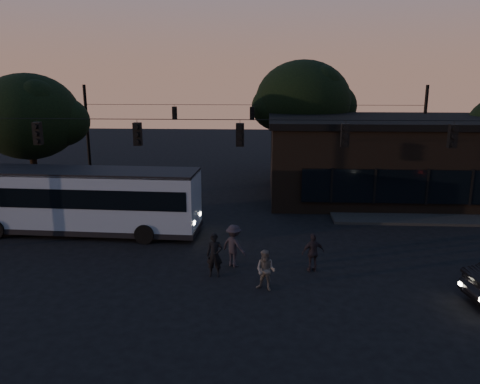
# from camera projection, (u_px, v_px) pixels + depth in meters

# --- Properties ---
(ground) EXTENTS (120.00, 120.00, 0.00)m
(ground) POSITION_uv_depth(u_px,v_px,m) (234.00, 294.00, 17.63)
(ground) COLOR black
(ground) RESTS_ON ground
(sidewalk_far_right) EXTENTS (14.00, 10.00, 0.15)m
(sidewalk_far_right) POSITION_uv_depth(u_px,v_px,m) (432.00, 202.00, 30.53)
(sidewalk_far_right) COLOR black
(sidewalk_far_right) RESTS_ON ground
(sidewalk_far_left) EXTENTS (14.00, 10.00, 0.15)m
(sidewalk_far_left) POSITION_uv_depth(u_px,v_px,m) (45.00, 197.00, 31.99)
(sidewalk_far_left) COLOR black
(sidewalk_far_left) RESTS_ON ground
(building) EXTENTS (15.40, 10.41, 5.40)m
(building) POSITION_uv_depth(u_px,v_px,m) (381.00, 157.00, 32.00)
(building) COLOR black
(building) RESTS_ON ground
(tree_behind) EXTENTS (7.60, 7.60, 9.43)m
(tree_behind) POSITION_uv_depth(u_px,v_px,m) (303.00, 101.00, 37.31)
(tree_behind) COLOR black
(tree_behind) RESTS_ON ground
(tree_left) EXTENTS (6.40, 6.40, 8.30)m
(tree_left) POSITION_uv_depth(u_px,v_px,m) (29.00, 117.00, 29.73)
(tree_left) COLOR black
(tree_left) RESTS_ON ground
(signal_rig_near) EXTENTS (26.24, 0.30, 7.50)m
(signal_rig_near) POSITION_uv_depth(u_px,v_px,m) (240.00, 160.00, 20.47)
(signal_rig_near) COLOR black
(signal_rig_near) RESTS_ON ground
(signal_rig_far) EXTENTS (26.24, 0.30, 7.50)m
(signal_rig_far) POSITION_uv_depth(u_px,v_px,m) (252.00, 128.00, 36.06)
(signal_rig_far) COLOR black
(signal_rig_far) RESTS_ON ground
(bus) EXTENTS (12.11, 3.32, 3.38)m
(bus) POSITION_uv_depth(u_px,v_px,m) (84.00, 198.00, 24.25)
(bus) COLOR gray
(bus) RESTS_ON ground
(pedestrian_a) EXTENTS (0.68, 0.46, 1.84)m
(pedestrian_a) POSITION_uv_depth(u_px,v_px,m) (215.00, 255.00, 19.03)
(pedestrian_a) COLOR black
(pedestrian_a) RESTS_ON ground
(pedestrian_b) EXTENTS (0.95, 0.85, 1.61)m
(pedestrian_b) POSITION_uv_depth(u_px,v_px,m) (266.00, 270.00, 17.80)
(pedestrian_b) COLOR #4B4744
(pedestrian_b) RESTS_ON ground
(pedestrian_c) EXTENTS (1.05, 0.65, 1.67)m
(pedestrian_c) POSITION_uv_depth(u_px,v_px,m) (313.00, 252.00, 19.55)
(pedestrian_c) COLOR black
(pedestrian_c) RESTS_ON ground
(pedestrian_d) EXTENTS (1.38, 1.27, 1.86)m
(pedestrian_d) POSITION_uv_depth(u_px,v_px,m) (234.00, 246.00, 20.08)
(pedestrian_d) COLOR black
(pedestrian_d) RESTS_ON ground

